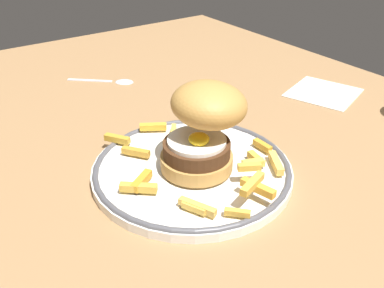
# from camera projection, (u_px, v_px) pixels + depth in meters

# --- Properties ---
(ground_plane) EXTENTS (1.33, 0.99, 0.04)m
(ground_plane) POSITION_uv_depth(u_px,v_px,m) (196.00, 174.00, 0.59)
(ground_plane) COLOR #966E46
(dinner_plate) EXTENTS (0.26, 0.26, 0.02)m
(dinner_plate) POSITION_uv_depth(u_px,v_px,m) (192.00, 169.00, 0.55)
(dinner_plate) COLOR white
(dinner_plate) RESTS_ON ground_plane
(burger) EXTENTS (0.13, 0.13, 0.11)m
(burger) POSITION_uv_depth(u_px,v_px,m) (203.00, 125.00, 0.52)
(burger) COLOR #B98742
(burger) RESTS_ON dinner_plate
(fries_pile) EXTENTS (0.25, 0.21, 0.03)m
(fries_pile) POSITION_uv_depth(u_px,v_px,m) (201.00, 164.00, 0.54)
(fries_pile) COLOR orange
(fries_pile) RESTS_ON dinner_plate
(spoon) EXTENTS (0.10, 0.11, 0.01)m
(spoon) POSITION_uv_depth(u_px,v_px,m) (117.00, 80.00, 0.83)
(spoon) COLOR silver
(spoon) RESTS_ON ground_plane
(napkin) EXTENTS (0.15, 0.15, 0.00)m
(napkin) POSITION_uv_depth(u_px,v_px,m) (323.00, 92.00, 0.78)
(napkin) COLOR silver
(napkin) RESTS_ON ground_plane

